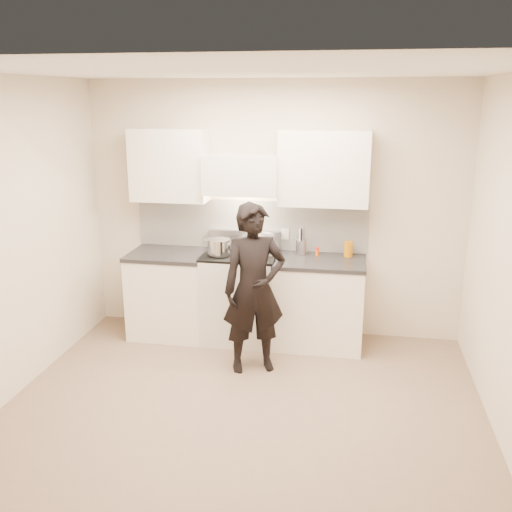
# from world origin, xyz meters

# --- Properties ---
(ground_plane) EXTENTS (4.00, 4.00, 0.00)m
(ground_plane) POSITION_xyz_m (0.00, 0.00, 0.00)
(ground_plane) COLOR #7D634D
(room_shell) EXTENTS (4.04, 3.54, 2.70)m
(room_shell) POSITION_xyz_m (-0.06, 0.37, 1.60)
(room_shell) COLOR beige
(room_shell) RESTS_ON ground
(stove) EXTENTS (0.76, 0.65, 0.96)m
(stove) POSITION_xyz_m (-0.30, 1.42, 0.47)
(stove) COLOR silver
(stove) RESTS_ON ground
(counter_right) EXTENTS (0.92, 0.67, 0.92)m
(counter_right) POSITION_xyz_m (0.53, 1.43, 0.46)
(counter_right) COLOR white
(counter_right) RESTS_ON ground
(counter_left) EXTENTS (0.82, 0.67, 0.92)m
(counter_left) POSITION_xyz_m (-1.08, 1.43, 0.46)
(counter_left) COLOR white
(counter_left) RESTS_ON ground
(wok) EXTENTS (0.35, 0.43, 0.28)m
(wok) POSITION_xyz_m (-0.14, 1.57, 1.05)
(wok) COLOR #AEAEAE
(wok) RESTS_ON stove
(stock_pot) EXTENTS (0.33, 0.28, 0.16)m
(stock_pot) POSITION_xyz_m (-0.50, 1.32, 1.04)
(stock_pot) COLOR #AEAEAE
(stock_pot) RESTS_ON stove
(utensil_crock) EXTENTS (0.11, 0.11, 0.29)m
(utensil_crock) POSITION_xyz_m (0.32, 1.59, 1.01)
(utensil_crock) COLOR #B1AFBB
(utensil_crock) RESTS_ON counter_right
(spice_jar) EXTENTS (0.04, 0.04, 0.09)m
(spice_jar) POSITION_xyz_m (0.49, 1.57, 0.97)
(spice_jar) COLOR #E84F07
(spice_jar) RESTS_ON counter_right
(oil_glass) EXTENTS (0.09, 0.09, 0.16)m
(oil_glass) POSITION_xyz_m (0.81, 1.59, 1.00)
(oil_glass) COLOR #B66A06
(oil_glass) RESTS_ON counter_right
(person) EXTENTS (0.69, 0.57, 1.61)m
(person) POSITION_xyz_m (-0.03, 0.75, 0.80)
(person) COLOR black
(person) RESTS_ON ground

